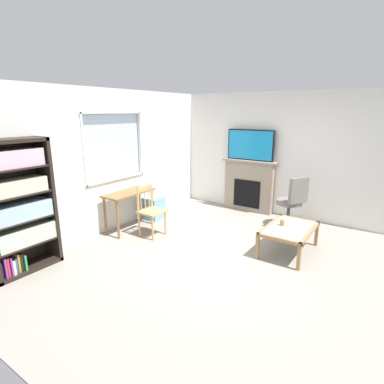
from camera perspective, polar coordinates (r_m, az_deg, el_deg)
The scene contains 12 objects.
ground at distance 4.89m, azimuth 5.55°, elevation -11.82°, with size 5.87×5.67×0.02m, color gray.
wall_back_with_window at distance 5.94m, azimuth -14.28°, elevation 5.39°, with size 4.87×0.15×2.57m.
wall_right at distance 6.73m, azimuth 16.32°, elevation 6.59°, with size 0.12×4.87×2.57m, color silver.
bookshelf at distance 4.77m, azimuth -29.63°, elevation -2.37°, with size 0.90×0.38×1.83m.
desk_under_window at distance 5.82m, azimuth -11.63°, elevation -1.16°, with size 0.99×0.43×0.73m.
wooden_chair at distance 5.52m, azimuth -7.71°, elevation -3.39°, with size 0.42×0.40×0.90m.
plastic_drawer_unit at distance 6.44m, azimuth -7.28°, elevation -2.91°, with size 0.35×0.40×0.46m, color #72ADDB.
fireplace at distance 6.94m, azimuth 10.48°, elevation 1.22°, with size 0.26×1.21×1.14m.
tv at distance 6.78m, azimuth 10.78°, elevation 8.57°, with size 0.06×1.05×0.66m.
office_chair at distance 6.12m, azimuth 18.18°, elevation -1.31°, with size 0.61×0.62×1.00m.
coffee_table at distance 5.09m, azimuth 17.62°, elevation -6.82°, with size 1.06×0.67×0.42m.
sippy_cup at distance 5.10m, azimuth 16.42°, elevation -5.46°, with size 0.07×0.07×0.09m, color orange.
Camera 1 is at (-3.84, -2.09, 2.17)m, focal length 28.72 mm.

